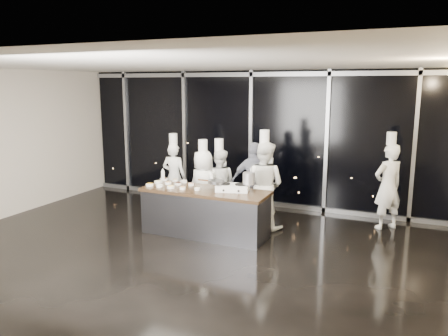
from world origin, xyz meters
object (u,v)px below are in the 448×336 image
object	(u,v)px
guest	(255,182)
chef_right	(264,185)
chef_far_left	(174,175)
chef_left	(203,185)
frying_pan	(216,182)
demo_counter	(205,212)
chef_center	(219,183)
stove	(233,187)
stock_pot	(249,178)
chef_side	(388,186)

from	to	relation	value
guest	chef_right	bearing A→B (deg)	124.47
chef_far_left	chef_left	world-z (taller)	chef_far_left
guest	frying_pan	bearing A→B (deg)	62.12
frying_pan	chef_left	world-z (taller)	chef_left
demo_counter	guest	distance (m)	1.38
frying_pan	chef_center	xyz separation A→B (m)	(-0.44, 1.12, -0.30)
stove	chef_center	world-z (taller)	chef_center
stock_pot	chef_side	bearing A→B (deg)	34.72
chef_center	chef_left	bearing A→B (deg)	47.76
stove	chef_far_left	bearing A→B (deg)	134.43
demo_counter	chef_side	distance (m)	3.69
stove	frying_pan	bearing A→B (deg)	-178.54
chef_center	frying_pan	bearing A→B (deg)	99.59
chef_left	guest	distance (m)	1.09
chef_left	guest	xyz separation A→B (m)	(1.02, 0.38, 0.07)
chef_far_left	stock_pot	bearing A→B (deg)	149.52
demo_counter	frying_pan	distance (m)	0.65
frying_pan	chef_far_left	bearing A→B (deg)	127.99
frying_pan	guest	world-z (taller)	guest
stock_pot	guest	xyz separation A→B (m)	(-0.24, 0.99, -0.30)
stove	chef_left	xyz separation A→B (m)	(-0.96, 0.68, -0.19)
demo_counter	stock_pot	bearing A→B (deg)	13.19
chef_side	chef_right	bearing A→B (deg)	-20.21
frying_pan	chef_far_left	xyz separation A→B (m)	(-1.66, 1.28, -0.27)
stock_pot	chef_side	size ratio (longest dim) A/B	0.11
stock_pot	chef_left	size ratio (longest dim) A/B	0.13
chef_far_left	chef_center	xyz separation A→B (m)	(1.22, -0.16, -0.03)
stove	chef_side	bearing A→B (deg)	18.44
demo_counter	chef_left	size ratio (longest dim) A/B	1.41
chef_far_left	chef_center	size ratio (longest dim) A/B	1.02
chef_left	chef_side	size ratio (longest dim) A/B	0.89
chef_left	chef_side	world-z (taller)	chef_side
stock_pot	chef_right	xyz separation A→B (m)	(0.06, 0.69, -0.26)
stock_pot	chef_center	size ratio (longest dim) A/B	0.13
frying_pan	chef_far_left	distance (m)	2.11
frying_pan	stove	bearing A→B (deg)	1.46
stove	stock_pot	distance (m)	0.36
demo_counter	chef_center	bearing A→B (deg)	101.21
stock_pot	chef_side	world-z (taller)	chef_side
chef_center	chef_side	size ratio (longest dim) A/B	0.89
chef_far_left	guest	distance (m)	2.03
demo_counter	chef_right	bearing A→B (deg)	45.03
chef_center	demo_counter	bearing A→B (deg)	89.44
frying_pan	chef_center	size ratio (longest dim) A/B	0.32
stove	chef_right	bearing A→B (deg)	50.37
demo_counter	guest	world-z (taller)	guest
stock_pot	demo_counter	bearing A→B (deg)	-166.81
chef_far_left	chef_side	xyz separation A→B (m)	(4.62, 0.51, 0.09)
chef_center	chef_right	distance (m)	1.15
chef_right	chef_side	xyz separation A→B (m)	(2.29, 0.94, -0.01)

